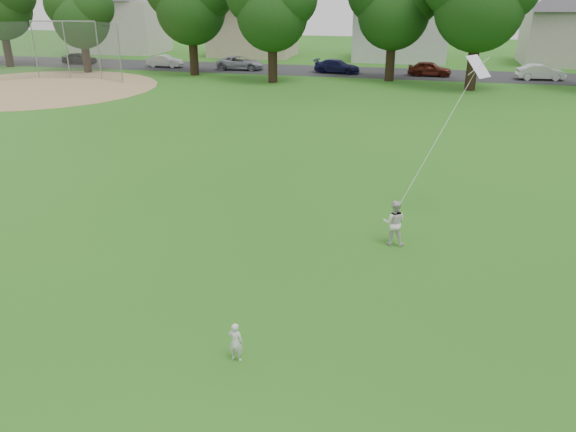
% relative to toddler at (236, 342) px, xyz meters
% --- Properties ---
extents(ground, '(160.00, 160.00, 0.00)m').
position_rel_toddler_xyz_m(ground, '(0.56, 0.52, -0.45)').
color(ground, '#265B14').
rests_on(ground, ground).
extents(street, '(90.00, 7.00, 0.01)m').
position_rel_toddler_xyz_m(street, '(0.56, 42.52, -0.44)').
color(street, '#2D2D30').
rests_on(street, ground).
extents(dirt_infield, '(18.00, 18.00, 0.02)m').
position_rel_toddler_xyz_m(dirt_infield, '(-25.44, 28.52, -0.44)').
color(dirt_infield, '#9E7F51').
rests_on(dirt_infield, ground).
extents(toddler, '(0.35, 0.25, 0.89)m').
position_rel_toddler_xyz_m(toddler, '(0.00, 0.00, 0.00)').
color(toddler, silver).
rests_on(toddler, ground).
extents(older_boy, '(0.69, 0.55, 1.40)m').
position_rel_toddler_xyz_m(older_boy, '(2.81, 6.51, 0.26)').
color(older_boy, silver).
rests_on(older_boy, ground).
extents(kite, '(1.51, 1.85, 5.22)m').
position_rel_toddler_xyz_m(kite, '(3.84, 7.86, 2.55)').
color(kite, white).
rests_on(kite, ground).
extents(baseball_backstop, '(10.32, 3.14, 4.56)m').
position_rel_toddler_xyz_m(baseball_backstop, '(-25.63, 32.74, 1.83)').
color(baseball_backstop, gray).
rests_on(baseball_backstop, ground).
extents(parked_cars, '(63.04, 2.50, 1.25)m').
position_rel_toddler_xyz_m(parked_cars, '(2.08, 41.52, 0.16)').
color(parked_cars, black).
rests_on(parked_cars, ground).
extents(house_row, '(77.74, 14.18, 10.36)m').
position_rel_toddler_xyz_m(house_row, '(0.19, 52.52, 4.75)').
color(house_row, beige).
rests_on(house_row, ground).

